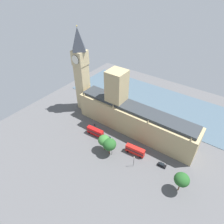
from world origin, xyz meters
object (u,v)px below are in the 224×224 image
at_px(plane_tree_opposite_hall, 104,140).
at_px(plane_tree_far_end, 182,180).
at_px(pedestrian_kerbside, 95,125).
at_px(street_lamp_corner, 112,149).
at_px(car_white_leading, 109,138).
at_px(clock_tower, 81,70).
at_px(street_lamp_midblock, 134,160).
at_px(double_decker_bus_under_trees, 135,150).
at_px(double_decker_bus_trailing, 95,132).
at_px(car_black_by_river_gate, 162,165).
at_px(plane_tree_near_tower, 109,144).
at_px(parliament_building, 131,116).

height_order(plane_tree_opposite_hall, plane_tree_far_end, plane_tree_far_end).
relative_size(pedestrian_kerbside, street_lamp_corner, 0.26).
bearing_deg(street_lamp_corner, car_white_leading, -134.90).
bearing_deg(clock_tower, street_lamp_midblock, 66.14).
height_order(double_decker_bus_under_trees, street_lamp_corner, street_lamp_corner).
relative_size(double_decker_bus_trailing, double_decker_bus_under_trees, 1.00).
xyz_separation_m(car_black_by_river_gate, plane_tree_far_end, (7.78, 11.48, 7.03)).
bearing_deg(pedestrian_kerbside, plane_tree_near_tower, 178.90).
xyz_separation_m(clock_tower, street_lamp_corner, (24.59, 41.54, -24.33)).
bearing_deg(street_lamp_corner, double_decker_bus_trailing, -111.31).
relative_size(plane_tree_opposite_hall, street_lamp_corner, 1.71).
xyz_separation_m(double_decker_bus_under_trees, plane_tree_far_end, (6.88, 26.64, 5.29)).
xyz_separation_m(plane_tree_opposite_hall, street_lamp_corner, (0.45, 5.36, -3.16)).
bearing_deg(car_black_by_river_gate, double_decker_bus_trailing, -90.63).
distance_m(car_white_leading, plane_tree_far_end, 45.61).
height_order(clock_tower, street_lamp_corner, clock_tower).
relative_size(car_black_by_river_gate, plane_tree_opposite_hall, 0.44).
distance_m(parliament_building, clock_tower, 42.96).
bearing_deg(parliament_building, street_lamp_corner, 6.45).
xyz_separation_m(car_white_leading, pedestrian_kerbside, (-4.70, -14.54, -0.21)).
bearing_deg(plane_tree_opposite_hall, car_black_by_river_gate, 105.25).
bearing_deg(double_decker_bus_trailing, plane_tree_far_end, 80.19).
bearing_deg(street_lamp_midblock, plane_tree_near_tower, -88.24).
height_order(car_white_leading, pedestrian_kerbside, car_white_leading).
distance_m(double_decker_bus_under_trees, car_black_by_river_gate, 15.29).
bearing_deg(parliament_building, street_lamp_midblock, 34.16).
height_order(car_black_by_river_gate, street_lamp_corner, street_lamp_corner).
distance_m(plane_tree_far_end, plane_tree_near_tower, 37.88).
xyz_separation_m(parliament_building, double_decker_bus_trailing, (17.08, -14.23, -7.55)).
bearing_deg(plane_tree_far_end, double_decker_bus_under_trees, -104.49).
height_order(car_white_leading, double_decker_bus_under_trees, double_decker_bus_under_trees).
bearing_deg(street_lamp_midblock, double_decker_bus_trailing, -101.62).
xyz_separation_m(parliament_building, street_lamp_midblock, (23.25, 15.77, -5.38)).
distance_m(pedestrian_kerbside, street_lamp_midblock, 38.10).
bearing_deg(street_lamp_corner, plane_tree_near_tower, -89.11).
distance_m(clock_tower, plane_tree_far_end, 83.94).
xyz_separation_m(double_decker_bus_trailing, street_lamp_midblock, (6.17, 30.01, 2.17)).
xyz_separation_m(parliament_building, plane_tree_near_tower, (23.70, 1.15, -3.16)).
relative_size(parliament_building, car_white_leading, 15.75).
height_order(car_white_leading, street_lamp_midblock, street_lamp_midblock).
bearing_deg(street_lamp_midblock, clock_tower, -113.86).
bearing_deg(pedestrian_kerbside, street_lamp_corner, -179.31).
relative_size(parliament_building, plane_tree_opposite_hall, 7.33).
distance_m(double_decker_bus_under_trees, plane_tree_opposite_hall, 17.38).
distance_m(car_black_by_river_gate, plane_tree_opposite_hall, 31.96).
bearing_deg(street_lamp_midblock, parliament_building, -145.84).
distance_m(double_decker_bus_trailing, street_lamp_midblock, 30.71).
height_order(car_black_by_river_gate, plane_tree_near_tower, plane_tree_near_tower).
height_order(clock_tower, car_black_by_river_gate, clock_tower).
bearing_deg(clock_tower, pedestrian_kerbside, 58.01).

